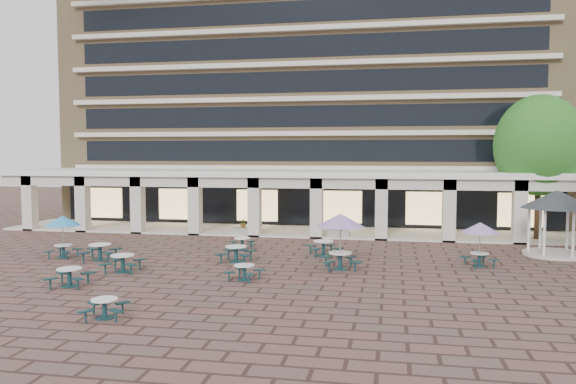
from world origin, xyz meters
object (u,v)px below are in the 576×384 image
Objects in this scene: picnic_table_0 at (69,275)px; planter_right at (338,231)px; gazebo at (557,207)px; planter_left at (243,228)px; picnic_table_1 at (104,307)px.

picnic_table_0 is 18.64m from planter_right.
planter_right is (9.86, 15.81, -0.04)m from picnic_table_0.
picnic_table_0 is at bearing -152.87° from gazebo.
picnic_table_0 is 1.30× the size of planter_left.
picnic_table_0 is at bearing -121.95° from planter_right.
planter_left reaches higher than picnic_table_0.
planter_left is at bearing 68.43° from picnic_table_0.
gazebo reaches higher than planter_left.
gazebo is at bearing 25.48° from picnic_table_1.
planter_right is at bearing 58.61° from picnic_table_1.
planter_left is at bearing 166.86° from gazebo.
picnic_table_0 reaches higher than picnic_table_1.
picnic_table_0 is 16.16m from planter_left.
picnic_table_1 is 1.17× the size of planter_right.
gazebo is at bearing -13.14° from planter_left.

